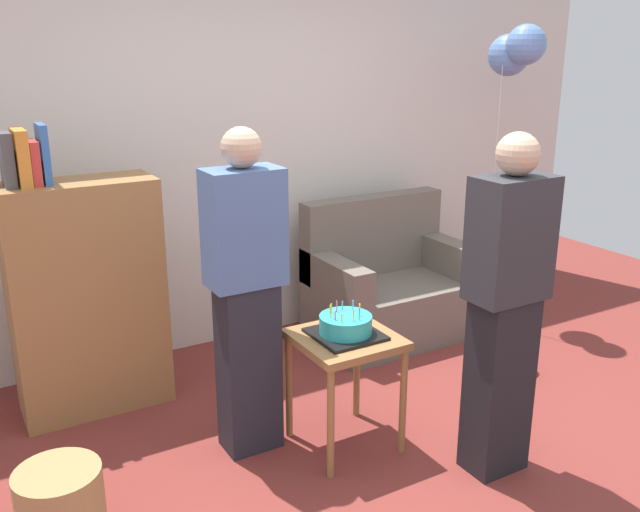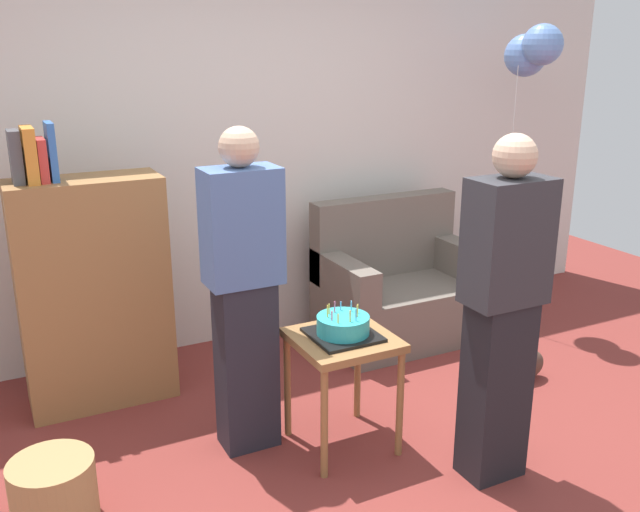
{
  "view_description": "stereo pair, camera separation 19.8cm",
  "coord_description": "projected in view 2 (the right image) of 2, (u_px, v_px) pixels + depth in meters",
  "views": [
    {
      "loc": [
        -1.84,
        -2.2,
        1.99
      ],
      "look_at": [
        -0.14,
        0.7,
        0.95
      ],
      "focal_mm": 38.87,
      "sensor_mm": 36.0,
      "label": 1
    },
    {
      "loc": [
        -1.66,
        -2.3,
        1.99
      ],
      "look_at": [
        -0.14,
        0.7,
        0.95
      ],
      "focal_mm": 38.87,
      "sensor_mm": 36.0,
      "label": 2
    }
  ],
  "objects": [
    {
      "name": "person_blowing_candles",
      "position": [
        244.0,
        292.0,
        3.35
      ],
      "size": [
        0.36,
        0.22,
        1.63
      ],
      "rotation": [
        0.0,
        0.0,
        -0.13
      ],
      "color": "#23232D",
      "rests_on": "ground_plane"
    },
    {
      "name": "handbag",
      "position": [
        524.0,
        365.0,
        4.24
      ],
      "size": [
        0.28,
        0.14,
        0.2
      ],
      "primitive_type": "ellipsoid",
      "color": "#473328",
      "rests_on": "ground_plane"
    },
    {
      "name": "wall_back",
      "position": [
        248.0,
        143.0,
        4.61
      ],
      "size": [
        6.0,
        0.1,
        2.7
      ],
      "primitive_type": "cube",
      "color": "silver",
      "rests_on": "ground_plane"
    },
    {
      "name": "bookshelf",
      "position": [
        93.0,
        290.0,
        3.85
      ],
      "size": [
        0.8,
        0.36,
        1.6
      ],
      "color": "olive",
      "rests_on": "ground_plane"
    },
    {
      "name": "couch",
      "position": [
        399.0,
        290.0,
        4.83
      ],
      "size": [
        1.1,
        0.7,
        0.96
      ],
      "color": "#6B6056",
      "rests_on": "ground_plane"
    },
    {
      "name": "side_table",
      "position": [
        343.0,
        353.0,
        3.44
      ],
      "size": [
        0.48,
        0.48,
        0.6
      ],
      "color": "olive",
      "rests_on": "ground_plane"
    },
    {
      "name": "balloon_bunch",
      "position": [
        533.0,
        51.0,
        4.61
      ],
      "size": [
        0.29,
        0.44,
        2.11
      ],
      "color": "silver",
      "rests_on": "ground_plane"
    },
    {
      "name": "wicker_basket",
      "position": [
        54.0,
        492.0,
        2.96
      ],
      "size": [
        0.36,
        0.36,
        0.3
      ],
      "primitive_type": "cylinder",
      "color": "#A88451",
      "rests_on": "ground_plane"
    },
    {
      "name": "birthday_cake",
      "position": [
        343.0,
        327.0,
        3.39
      ],
      "size": [
        0.32,
        0.32,
        0.17
      ],
      "color": "black",
      "rests_on": "side_table"
    },
    {
      "name": "ground_plane",
      "position": [
        414.0,
        483.0,
        3.26
      ],
      "size": [
        8.0,
        8.0,
        0.0
      ],
      "primitive_type": "plane",
      "color": "maroon"
    },
    {
      "name": "person_holding_cake",
      "position": [
        502.0,
        312.0,
        3.11
      ],
      "size": [
        0.36,
        0.22,
        1.63
      ],
      "rotation": [
        0.0,
        0.0,
        3.25
      ],
      "color": "black",
      "rests_on": "ground_plane"
    }
  ]
}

